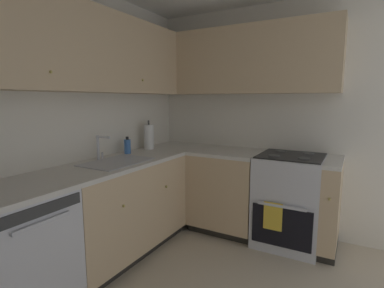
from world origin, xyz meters
TOP-DOWN VIEW (x-y plane):
  - wall_back at (0.00, 1.54)m, footprint 3.51×0.05m
  - wall_right at (1.73, 0.00)m, footprint 0.05×3.14m
  - dishwasher at (-0.56, 1.22)m, footprint 0.60×0.63m
  - lower_cabinets_back at (0.42, 1.22)m, footprint 1.36×0.62m
  - countertop_back at (0.42, 1.22)m, footprint 2.56×0.60m
  - lower_cabinets_right at (1.41, 0.38)m, footprint 0.62×1.49m
  - countertop_right at (1.40, 0.38)m, footprint 0.60×1.49m
  - oven_range at (1.42, -0.11)m, footprint 0.68×0.62m
  - upper_cabinets_back at (0.26, 1.36)m, footprint 2.24×0.34m
  - upper_cabinets_right at (1.54, 0.51)m, footprint 0.32×2.03m
  - sink at (0.36, 1.19)m, footprint 0.59×0.40m
  - faucet at (0.37, 1.40)m, footprint 0.07×0.16m
  - soap_bottle at (0.74, 1.40)m, footprint 0.07×0.07m
  - paper_towel_roll at (1.08, 1.38)m, footprint 0.11×0.11m

SIDE VIEW (x-z plane):
  - dishwasher at x=-0.56m, z-range 0.00..0.87m
  - lower_cabinets_right at x=1.41m, z-range 0.00..0.87m
  - lower_cabinets_back at x=0.42m, z-range 0.00..0.87m
  - oven_range at x=1.42m, z-range -0.07..0.99m
  - sink at x=0.36m, z-range 0.81..0.91m
  - countertop_back at x=0.42m, z-range 0.87..0.90m
  - countertop_right at x=1.40m, z-range 0.87..0.90m
  - soap_bottle at x=0.74m, z-range 0.89..1.07m
  - faucet at x=0.37m, z-range 0.92..1.15m
  - paper_towel_roll at x=1.08m, z-range 0.87..1.21m
  - wall_back at x=0.00m, z-range 0.00..2.46m
  - wall_right at x=1.73m, z-range 0.00..2.46m
  - upper_cabinets_back at x=0.26m, z-range 1.52..2.21m
  - upper_cabinets_right at x=1.54m, z-range 1.52..2.21m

